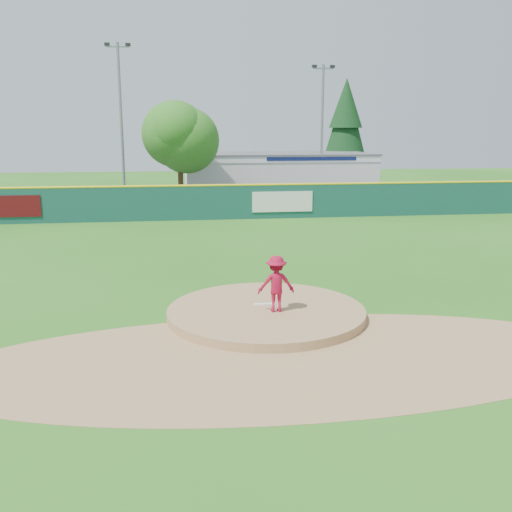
{
  "coord_description": "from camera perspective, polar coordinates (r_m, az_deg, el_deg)",
  "views": [
    {
      "loc": [
        -2.42,
        -14.98,
        5.07
      ],
      "look_at": [
        0.0,
        2.0,
        1.3
      ],
      "focal_mm": 40.0,
      "sensor_mm": 36.0,
      "label": 1
    }
  ],
  "objects": [
    {
      "name": "pool_building_grp",
      "position": [
        47.85,
        2.07,
        8.3
      ],
      "size": [
        15.2,
        8.2,
        3.31
      ],
      "color": "silver",
      "rests_on": "ground"
    },
    {
      "name": "parking_lot",
      "position": [
        42.35,
        -4.79,
        5.49
      ],
      "size": [
        44.0,
        16.0,
        0.02
      ],
      "primitive_type": "cube",
      "color": "#38383A",
      "rests_on": "ground"
    },
    {
      "name": "infield_dirt_arc",
      "position": [
        13.23,
        3.1,
        -10.13
      ],
      "size": [
        15.4,
        15.4,
        0.01
      ],
      "primitive_type": "cylinder",
      "color": "#9E774C",
      "rests_on": "ground"
    },
    {
      "name": "conifer_tree",
      "position": [
        53.26,
        8.95,
        12.75
      ],
      "size": [
        4.4,
        4.4,
        9.5
      ],
      "color": "#382314",
      "rests_on": "ground"
    },
    {
      "name": "light_pole_left",
      "position": [
        42.15,
        -13.35,
        13.4
      ],
      "size": [
        1.75,
        0.25,
        11.0
      ],
      "color": "gray",
      "rests_on": "ground"
    },
    {
      "name": "light_pole_right",
      "position": [
        45.44,
        6.62,
        12.91
      ],
      "size": [
        1.75,
        0.25,
        10.0
      ],
      "color": "gray",
      "rests_on": "ground"
    },
    {
      "name": "outfield_fence",
      "position": [
        33.31,
        -3.9,
        5.5
      ],
      "size": [
        40.0,
        0.14,
        2.07
      ],
      "color": "#15453D",
      "rests_on": "ground"
    },
    {
      "name": "pitching_rubber",
      "position": [
        16.2,
        0.85,
        -4.84
      ],
      "size": [
        0.6,
        0.15,
        0.04
      ],
      "primitive_type": "cube",
      "color": "white",
      "rests_on": "pitchers_mound"
    },
    {
      "name": "deciduous_tree",
      "position": [
        39.99,
        -7.66,
        11.55
      ],
      "size": [
        5.6,
        5.6,
        7.36
      ],
      "color": "#382314",
      "rests_on": "ground"
    },
    {
      "name": "pitcher",
      "position": [
        15.46,
        2.03,
        -2.79
      ],
      "size": [
        1.01,
        0.6,
        1.54
      ],
      "primitive_type": "imported",
      "rotation": [
        0.0,
        0.0,
        3.11
      ],
      "color": "#A50E30",
      "rests_on": "pitchers_mound"
    },
    {
      "name": "van",
      "position": [
        39.8,
        3.45,
        6.06
      ],
      "size": [
        5.04,
        2.67,
        1.35
      ],
      "primitive_type": "imported",
      "rotation": [
        0.0,
        0.0,
        1.48
      ],
      "color": "silver",
      "rests_on": "parking_lot"
    },
    {
      "name": "ground",
      "position": [
        16.0,
        1.02,
        -6.08
      ],
      "size": [
        120.0,
        120.0,
        0.0
      ],
      "primitive_type": "plane",
      "color": "#286B19",
      "rests_on": "ground"
    },
    {
      "name": "fence_banners",
      "position": [
        33.18,
        -10.63,
        5.14
      ],
      "size": [
        19.07,
        0.04,
        1.2
      ],
      "color": "#520B0F",
      "rests_on": "ground"
    },
    {
      "name": "pitchers_mound",
      "position": [
        16.0,
        1.02,
        -6.08
      ],
      "size": [
        5.5,
        5.5,
        0.5
      ],
      "primitive_type": "cylinder",
      "color": "#9E774C",
      "rests_on": "ground"
    }
  ]
}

